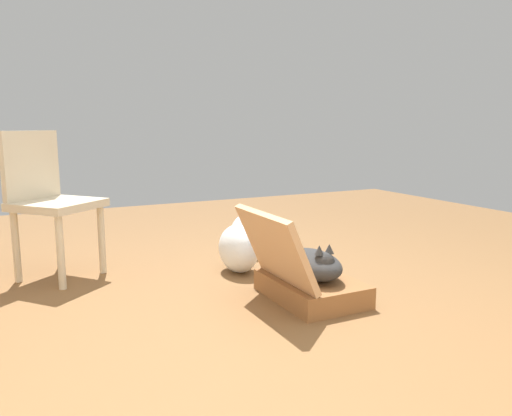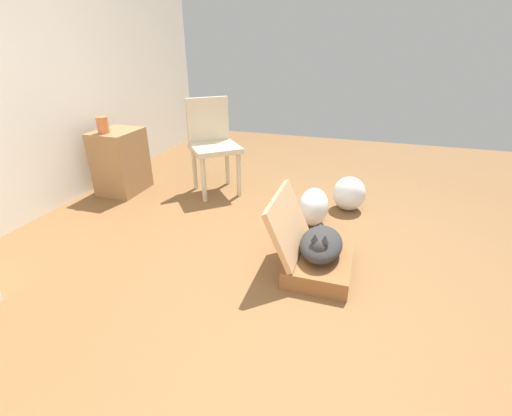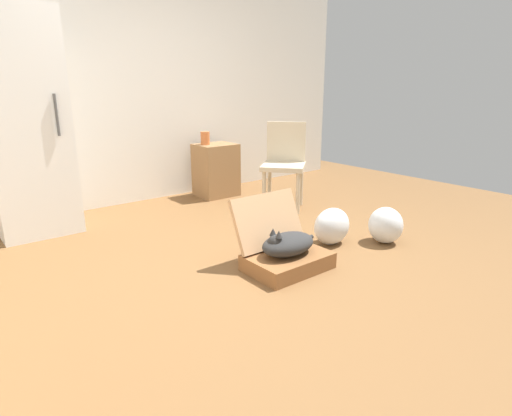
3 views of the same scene
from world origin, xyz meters
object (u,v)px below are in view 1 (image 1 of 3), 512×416
object	(u,v)px
plastic_bag_white	(239,249)
plastic_bag_clear	(250,233)
cat	(312,264)
chair	(48,197)
suitcase_base	(311,288)

from	to	relation	value
plastic_bag_white	plastic_bag_clear	world-z (taller)	plastic_bag_white
cat	chair	world-z (taller)	chair
cat	plastic_bag_white	size ratio (longest dim) A/B	1.48
suitcase_base	plastic_bag_white	distance (m)	0.68
plastic_bag_clear	chair	xyz separation A→B (m)	(0.07, 1.38, 0.36)
suitcase_base	plastic_bag_white	world-z (taller)	plastic_bag_white
suitcase_base	cat	bearing A→B (deg)	177.30
cat	plastic_bag_clear	bearing A→B (deg)	-6.38
chair	plastic_bag_white	bearing A→B (deg)	-62.75
cat	chair	distance (m)	1.72
cat	plastic_bag_clear	size ratio (longest dim) A/B	1.64
suitcase_base	plastic_bag_white	xyz separation A→B (m)	(0.65, 0.15, 0.10)
suitcase_base	cat	world-z (taller)	cat
suitcase_base	chair	size ratio (longest dim) A/B	0.64
cat	chair	xyz separation A→B (m)	(1.12, 1.26, 0.31)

